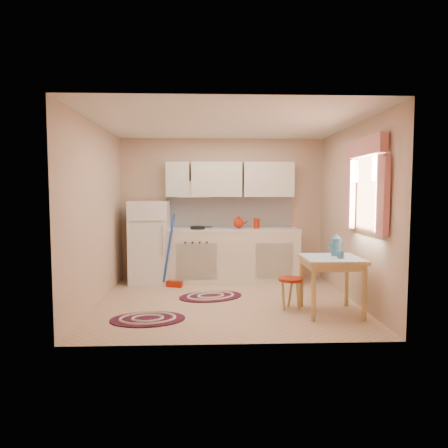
% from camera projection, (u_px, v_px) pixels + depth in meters
% --- Properties ---
extents(room_shell, '(3.64, 3.60, 2.52)m').
position_uv_depth(room_shell, '(236.00, 189.00, 5.79)').
color(room_shell, tan).
rests_on(room_shell, ground).
extents(fridge, '(0.65, 0.60, 1.40)m').
position_uv_depth(fridge, '(150.00, 242.00, 6.81)').
color(fridge, white).
rests_on(fridge, ground).
extents(broom, '(0.30, 0.20, 1.20)m').
position_uv_depth(broom, '(174.00, 251.00, 6.49)').
color(broom, '#1B45AA').
rests_on(broom, ground).
extents(base_cabinets, '(2.25, 0.60, 0.88)m').
position_uv_depth(base_cabinets, '(233.00, 256.00, 6.94)').
color(base_cabinets, beige).
rests_on(base_cabinets, ground).
extents(countertop, '(2.27, 0.62, 0.04)m').
position_uv_depth(countertop, '(233.00, 230.00, 6.90)').
color(countertop, silver).
rests_on(countertop, base_cabinets).
extents(frying_pan, '(0.33, 0.33, 0.05)m').
position_uv_depth(frying_pan, '(198.00, 228.00, 6.82)').
color(frying_pan, black).
rests_on(frying_pan, countertop).
extents(red_kettle, '(0.25, 0.24, 0.20)m').
position_uv_depth(red_kettle, '(239.00, 223.00, 6.89)').
color(red_kettle, '#951B05').
rests_on(red_kettle, countertop).
extents(red_canister, '(0.10, 0.10, 0.16)m').
position_uv_depth(red_canister, '(257.00, 224.00, 6.91)').
color(red_canister, '#951B05').
rests_on(red_canister, countertop).
extents(table, '(0.72, 0.72, 0.72)m').
position_uv_depth(table, '(331.00, 286.00, 5.09)').
color(table, tan).
rests_on(table, ground).
extents(stool, '(0.38, 0.38, 0.42)m').
position_uv_depth(stool, '(291.00, 294.00, 5.29)').
color(stool, '#951B05').
rests_on(stool, ground).
extents(coffee_pot, '(0.17, 0.15, 0.31)m').
position_uv_depth(coffee_pot, '(336.00, 244.00, 5.17)').
color(coffee_pot, '#2A6481').
rests_on(coffee_pot, table).
extents(mug, '(0.09, 0.09, 0.10)m').
position_uv_depth(mug, '(341.00, 255.00, 4.96)').
color(mug, '#2A6481').
rests_on(mug, table).
extents(rug_center, '(1.09, 0.88, 0.02)m').
position_uv_depth(rug_center, '(211.00, 296.00, 5.92)').
color(rug_center, '#670E0B').
rests_on(rug_center, ground).
extents(rug_left, '(0.97, 0.69, 0.02)m').
position_uv_depth(rug_left, '(148.00, 319.00, 4.85)').
color(rug_left, '#670E0B').
rests_on(rug_left, ground).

